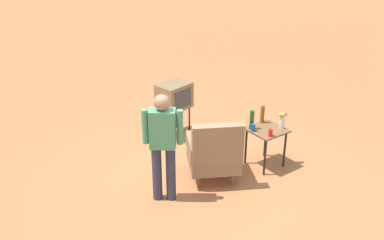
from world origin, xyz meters
The scene contains 10 objects.
ground_plane centered at (0.00, 0.00, 0.00)m, with size 60.00×60.00×0.00m, color #B76B3D.
armchair centered at (-0.10, 0.08, 0.50)m, with size 1.04×1.05×1.06m.
side_table centered at (-1.08, 0.20, 0.57)m, with size 0.56×0.56×0.67m.
tv_on_stand centered at (-0.50, -1.63, 0.78)m, with size 0.68×0.56×1.03m.
person_standing centered at (0.80, 0.04, 0.94)m, with size 0.47×0.39×1.64m.
bottle_wine_green centered at (-0.88, 0.05, 0.83)m, with size 0.07×0.07×0.32m, color #1E5623.
bottle_tall_amber centered at (-1.19, -0.03, 0.82)m, with size 0.07×0.07×0.30m, color brown.
soda_can_red centered at (-0.94, 0.42, 0.73)m, with size 0.07×0.07×0.12m, color red.
soda_can_blue centered at (-0.84, 0.13, 0.73)m, with size 0.07×0.07×0.12m, color blue.
flower_vase centered at (-1.31, 0.30, 0.82)m, with size 0.14×0.09×0.27m.
Camera 1 is at (3.59, 4.61, 3.72)m, focal length 40.50 mm.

